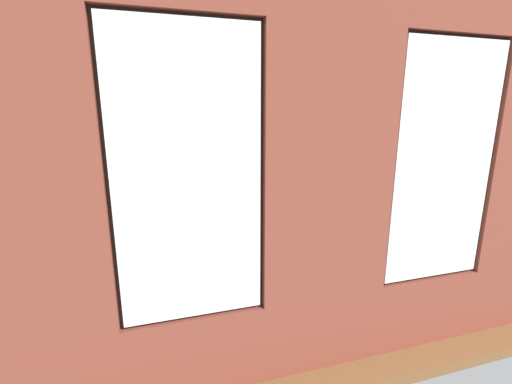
# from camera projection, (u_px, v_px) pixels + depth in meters

# --- Properties ---
(ground_plane) EXTENTS (6.90, 6.08, 0.10)m
(ground_plane) POSITION_uv_depth(u_px,v_px,m) (245.00, 254.00, 5.65)
(ground_plane) COLOR brown
(brick_wall_with_windows) EXTENTS (6.30, 0.30, 3.59)m
(brick_wall_with_windows) POSITION_uv_depth(u_px,v_px,m) (329.00, 173.00, 2.75)
(brick_wall_with_windows) COLOR brown
(brick_wall_with_windows) RESTS_ON ground_plane
(white_wall_right) EXTENTS (0.10, 5.08, 3.59)m
(white_wall_right) POSITION_uv_depth(u_px,v_px,m) (2.00, 150.00, 4.16)
(white_wall_right) COLOR white
(white_wall_right) RESTS_ON ground_plane
(couch_by_window) EXTENTS (1.72, 0.87, 0.80)m
(couch_by_window) POSITION_uv_depth(u_px,v_px,m) (253.00, 301.00, 3.56)
(couch_by_window) COLOR black
(couch_by_window) RESTS_ON ground_plane
(couch_left) EXTENTS (0.90, 1.94, 0.80)m
(couch_left) POSITION_uv_depth(u_px,v_px,m) (372.00, 218.00, 6.30)
(couch_left) COLOR black
(couch_left) RESTS_ON ground_plane
(coffee_table) EXTENTS (1.24, 0.71, 0.45)m
(coffee_table) POSITION_uv_depth(u_px,v_px,m) (260.00, 229.00, 5.54)
(coffee_table) COLOR tan
(coffee_table) RESTS_ON ground_plane
(cup_ceramic) EXTENTS (0.07, 0.07, 0.09)m
(cup_ceramic) POSITION_uv_depth(u_px,v_px,m) (239.00, 227.00, 5.32)
(cup_ceramic) COLOR #33567F
(cup_ceramic) RESTS_ON coffee_table
(candle_jar) EXTENTS (0.08, 0.08, 0.11)m
(candle_jar) POSITION_uv_depth(u_px,v_px,m) (277.00, 218.00, 5.73)
(candle_jar) COLOR #B7333D
(candle_jar) RESTS_ON coffee_table
(table_plant_small) EXTENTS (0.16, 0.16, 0.26)m
(table_plant_small) POSITION_uv_depth(u_px,v_px,m) (268.00, 219.00, 5.42)
(table_plant_small) COLOR gray
(table_plant_small) RESTS_ON coffee_table
(remote_silver) EXTENTS (0.17, 0.12, 0.02)m
(remote_silver) POSITION_uv_depth(u_px,v_px,m) (249.00, 224.00, 5.57)
(remote_silver) COLOR #B2B2B7
(remote_silver) RESTS_ON coffee_table
(remote_gray) EXTENTS (0.18, 0.08, 0.02)m
(remote_gray) POSITION_uv_depth(u_px,v_px,m) (260.00, 225.00, 5.53)
(remote_gray) COLOR #59595B
(remote_gray) RESTS_ON coffee_table
(media_console) EXTENTS (1.29, 0.42, 0.46)m
(media_console) POSITION_uv_depth(u_px,v_px,m) (62.00, 244.00, 5.35)
(media_console) COLOR black
(media_console) RESTS_ON ground_plane
(tv_flatscreen) EXTENTS (1.14, 0.20, 0.81)m
(tv_flatscreen) POSITION_uv_depth(u_px,v_px,m) (57.00, 204.00, 5.20)
(tv_flatscreen) COLOR black
(tv_flatscreen) RESTS_ON media_console
(papasan_chair) EXTENTS (1.17, 1.17, 0.72)m
(papasan_chair) POSITION_uv_depth(u_px,v_px,m) (188.00, 198.00, 7.19)
(papasan_chair) COLOR olive
(papasan_chair) RESTS_ON ground_plane
(potted_plant_near_tv) EXTENTS (0.88, 0.81, 1.19)m
(potted_plant_near_tv) POSITION_uv_depth(u_px,v_px,m) (87.00, 251.00, 4.43)
(potted_plant_near_tv) COLOR brown
(potted_plant_near_tv) RESTS_ON ground_plane
(potted_plant_beside_window_right) EXTENTS (0.37, 0.37, 0.70)m
(potted_plant_beside_window_right) POSITION_uv_depth(u_px,v_px,m) (43.00, 331.00, 2.91)
(potted_plant_beside_window_right) COLOR #9E5638
(potted_plant_beside_window_right) RESTS_ON ground_plane
(potted_plant_corner_near_left) EXTENTS (0.45, 0.45, 0.75)m
(potted_plant_corner_near_left) POSITION_uv_depth(u_px,v_px,m) (328.00, 187.00, 8.15)
(potted_plant_corner_near_left) COLOR #9E5638
(potted_plant_corner_near_left) RESTS_ON ground_plane
(potted_plant_by_left_couch) EXTENTS (0.26, 0.26, 0.52)m
(potted_plant_by_left_couch) POSITION_uv_depth(u_px,v_px,m) (318.00, 200.00, 7.50)
(potted_plant_by_left_couch) COLOR #47423D
(potted_plant_by_left_couch) RESTS_ON ground_plane
(potted_plant_between_couches) EXTENTS (0.98, 0.85, 1.43)m
(potted_plant_between_couches) POSITION_uv_depth(u_px,v_px,m) (362.00, 245.00, 3.86)
(potted_plant_between_couches) COLOR #9E5638
(potted_plant_between_couches) RESTS_ON ground_plane
(potted_plant_corner_far_left) EXTENTS (0.50, 0.50, 0.81)m
(potted_plant_corner_far_left) POSITION_uv_depth(u_px,v_px,m) (488.00, 253.00, 4.28)
(potted_plant_corner_far_left) COLOR beige
(potted_plant_corner_far_left) RESTS_ON ground_plane
(potted_plant_foreground_right) EXTENTS (0.77, 0.69, 1.27)m
(potted_plant_foreground_right) POSITION_uv_depth(u_px,v_px,m) (93.00, 189.00, 6.60)
(potted_plant_foreground_right) COLOR brown
(potted_plant_foreground_right) RESTS_ON ground_plane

